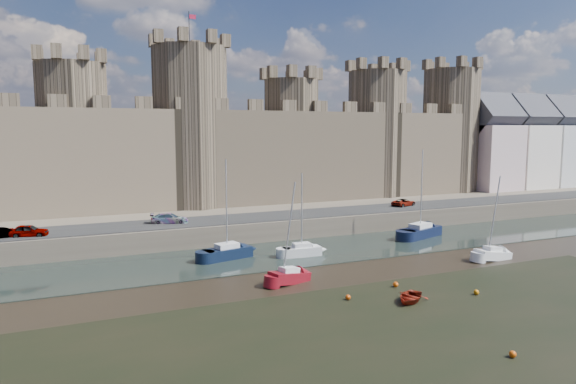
% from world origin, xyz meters
% --- Properties ---
extents(ground, '(160.00, 160.00, 0.00)m').
position_xyz_m(ground, '(0.00, 0.00, 0.00)').
color(ground, black).
rests_on(ground, ground).
extents(water_channel, '(160.00, 12.00, 0.08)m').
position_xyz_m(water_channel, '(0.00, 24.00, 0.04)').
color(water_channel, black).
rests_on(water_channel, ground).
extents(quay, '(160.00, 60.00, 2.50)m').
position_xyz_m(quay, '(0.00, 60.00, 1.25)').
color(quay, '#4C443A').
rests_on(quay, ground).
extents(road, '(160.00, 7.00, 0.10)m').
position_xyz_m(road, '(0.00, 34.00, 2.55)').
color(road, black).
rests_on(road, quay).
extents(castle, '(108.50, 11.00, 29.00)m').
position_xyz_m(castle, '(-0.64, 48.00, 11.67)').
color(castle, '#42382B').
rests_on(castle, quay).
extents(townhouses, '(35.50, 9.05, 18.13)m').
position_xyz_m(townhouses, '(71.50, 46.00, 10.59)').
color(townhouses, beige).
rests_on(townhouses, quay).
extents(car_0, '(4.11, 2.40, 1.31)m').
position_xyz_m(car_0, '(-19.13, 32.38, 3.16)').
color(car_0, gray).
rests_on(car_0, quay).
extents(car_1, '(3.53, 1.89, 1.10)m').
position_xyz_m(car_1, '(-21.35, 32.62, 3.05)').
color(car_1, gray).
rests_on(car_1, quay).
extents(car_2, '(4.72, 2.97, 1.28)m').
position_xyz_m(car_2, '(-4.08, 34.19, 3.14)').
color(car_2, gray).
rests_on(car_2, quay).
extents(car_3, '(4.42, 3.01, 1.12)m').
position_xyz_m(car_3, '(30.15, 34.47, 3.06)').
color(car_3, gray).
rests_on(car_3, quay).
extents(sailboat_1, '(5.60, 3.25, 10.55)m').
position_xyz_m(sailboat_1, '(0.10, 24.38, 0.82)').
color(sailboat_1, black).
rests_on(sailboat_1, ground).
extents(sailboat_2, '(4.29, 1.92, 9.02)m').
position_xyz_m(sailboat_2, '(7.87, 22.30, 0.75)').
color(sailboat_2, silver).
rests_on(sailboat_2, ground).
extents(sailboat_3, '(6.83, 4.41, 11.18)m').
position_xyz_m(sailboat_3, '(25.98, 25.21, 0.85)').
color(sailboat_3, black).
rests_on(sailboat_3, ground).
extents(sailboat_4, '(4.20, 2.61, 9.17)m').
position_xyz_m(sailboat_4, '(2.75, 13.97, 0.69)').
color(sailboat_4, maroon).
rests_on(sailboat_4, ground).
extents(sailboat_5, '(4.22, 1.82, 8.95)m').
position_xyz_m(sailboat_5, '(25.88, 12.96, 0.67)').
color(sailboat_5, silver).
rests_on(sailboat_5, ground).
extents(dinghy_4, '(4.20, 4.01, 0.71)m').
position_xyz_m(dinghy_4, '(9.59, 5.42, 0.35)').
color(dinghy_4, maroon).
rests_on(dinghy_4, ground).
extents(buoy_1, '(0.44, 0.44, 0.44)m').
position_xyz_m(buoy_1, '(5.26, 7.80, 0.22)').
color(buoy_1, '#C94308').
rests_on(buoy_1, ground).
extents(buoy_2, '(0.44, 0.44, 0.44)m').
position_xyz_m(buoy_2, '(9.02, -5.42, 0.22)').
color(buoy_2, '#BC4608').
rests_on(buoy_2, ground).
extents(buoy_3, '(0.47, 0.47, 0.47)m').
position_xyz_m(buoy_3, '(10.81, 9.11, 0.24)').
color(buoy_3, '#DD4F09').
rests_on(buoy_3, ground).
extents(buoy_5, '(0.45, 0.45, 0.45)m').
position_xyz_m(buoy_5, '(15.74, 4.64, 0.22)').
color(buoy_5, '#C36D08').
rests_on(buoy_5, ground).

